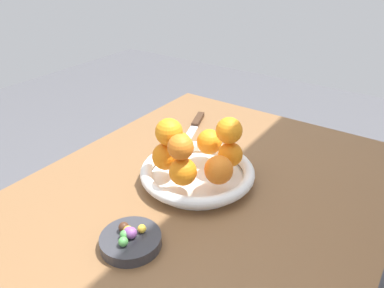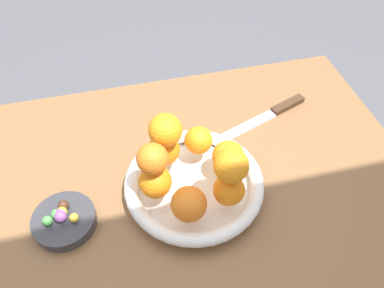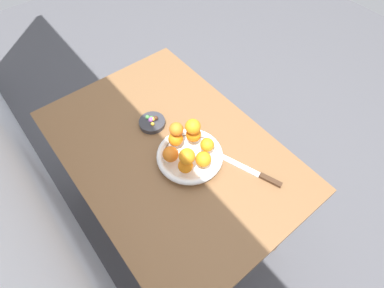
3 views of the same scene
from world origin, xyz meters
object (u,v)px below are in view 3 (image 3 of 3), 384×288
object	(u,v)px
orange_5	(194,135)
candy_ball_4	(152,118)
candy_ball_0	(151,118)
candy_ball_5	(151,120)
knife	(256,173)
candy_ball_1	(152,124)
candy_ball_6	(153,119)
orange_8	(193,127)
orange_4	(207,145)
fruit_bowl	(190,156)
orange_7	(187,156)
candy_dish	(152,123)
candy_ball_7	(152,119)
orange_1	(171,154)
dining_table	(171,160)
candy_ball_3	(156,118)
orange_6	(176,129)
orange_0	(176,139)
candy_ball_2	(147,117)
orange_2	(185,166)
orange_3	(203,159)

from	to	relation	value
orange_5	candy_ball_4	world-z (taller)	orange_5
candy_ball_0	candy_ball_5	world-z (taller)	candy_ball_5
candy_ball_5	candy_ball_0	bearing A→B (deg)	-44.87
candy_ball_5	knife	xyz separation A→B (m)	(-0.46, -0.18, -0.03)
candy_ball_1	candy_ball_6	distance (m)	0.03
orange_8	orange_4	bearing A→B (deg)	-163.92
fruit_bowl	orange_7	size ratio (longest dim) A/B	4.41
candy_dish	candy_ball_6	xyz separation A→B (m)	(-0.00, -0.00, 0.02)
orange_4	candy_ball_7	size ratio (longest dim) A/B	2.74
orange_1	candy_ball_7	xyz separation A→B (m)	(0.22, -0.06, -0.04)
candy_dish	orange_7	bearing A→B (deg)	173.20
dining_table	candy_ball_0	xyz separation A→B (m)	(0.16, -0.02, 0.12)
orange_4	candy_ball_3	xyz separation A→B (m)	(0.27, 0.06, -0.04)
candy_dish	orange_7	size ratio (longest dim) A/B	1.89
orange_6	orange_7	world-z (taller)	orange_7
orange_5	candy_ball_7	world-z (taller)	orange_5
orange_0	candy_ball_2	distance (m)	0.20
candy_dish	orange_8	distance (m)	0.25
orange_0	candy_ball_1	bearing A→B (deg)	5.22
fruit_bowl	candy_ball_2	xyz separation A→B (m)	(0.27, 0.02, 0.01)
orange_1	orange_6	size ratio (longest dim) A/B	1.13
candy_dish	orange_2	world-z (taller)	orange_2
dining_table	orange_3	xyz separation A→B (m)	(-0.16, -0.04, 0.16)
candy_dish	candy_ball_4	distance (m)	0.02
candy_ball_1	candy_ball_2	xyz separation A→B (m)	(0.04, -0.00, 0.00)
dining_table	orange_8	distance (m)	0.24
knife	candy_ball_5	bearing A→B (deg)	21.16
candy_ball_2	candy_ball_5	bearing A→B (deg)	-174.52
orange_1	candy_ball_6	size ratio (longest dim) A/B	3.20
candy_ball_1	orange_6	bearing A→B (deg)	-172.71
candy_dish	candy_ball_1	size ratio (longest dim) A/B	7.00
fruit_bowl	knife	xyz separation A→B (m)	(-0.21, -0.16, -0.02)
orange_0	orange_1	distance (m)	0.08
orange_7	knife	xyz separation A→B (m)	(-0.16, -0.21, -0.12)
orange_2	candy_ball_4	distance (m)	0.30
orange_0	candy_ball_3	world-z (taller)	orange_0
orange_2	orange_6	distance (m)	0.14
orange_0	candy_ball_4	xyz separation A→B (m)	(0.18, -0.00, -0.04)
orange_5	candy_ball_6	bearing A→B (deg)	18.53
orange_3	orange_8	xyz separation A→B (m)	(0.11, -0.04, 0.06)
orange_1	candy_ball_4	xyz separation A→B (m)	(0.22, -0.06, -0.04)
orange_5	dining_table	bearing A→B (deg)	61.07
candy_ball_1	knife	world-z (taller)	candy_ball_1
orange_7	candy_ball_2	xyz separation A→B (m)	(0.32, -0.03, -0.10)
orange_0	orange_6	size ratio (longest dim) A/B	1.09
fruit_bowl	candy_ball_5	world-z (taller)	candy_ball_5
candy_ball_0	candy_ball_6	bearing A→B (deg)	-178.40
candy_ball_1	candy_ball_2	bearing A→B (deg)	-5.16
candy_dish	candy_ball_3	size ratio (longest dim) A/B	5.80
fruit_bowl	candy_dish	size ratio (longest dim) A/B	2.33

